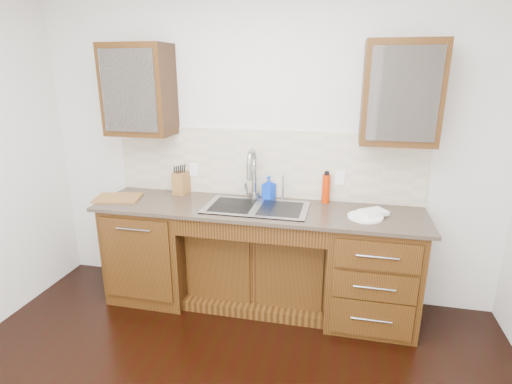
% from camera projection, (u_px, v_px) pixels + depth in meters
% --- Properties ---
extents(wall_back, '(4.00, 0.10, 2.70)m').
position_uv_depth(wall_back, '(266.00, 146.00, 3.49)').
color(wall_back, silver).
rests_on(wall_back, ground).
extents(base_cabinet_left, '(0.70, 0.62, 0.88)m').
position_uv_depth(base_cabinet_left, '(155.00, 248.00, 3.62)').
color(base_cabinet_left, '#593014').
rests_on(base_cabinet_left, ground).
extents(base_cabinet_center, '(1.20, 0.44, 0.70)m').
position_uv_depth(base_cabinet_center, '(259.00, 263.00, 3.53)').
color(base_cabinet_center, '#593014').
rests_on(base_cabinet_center, ground).
extents(base_cabinet_right, '(0.70, 0.62, 0.88)m').
position_uv_depth(base_cabinet_right, '(372.00, 270.00, 3.22)').
color(base_cabinet_right, '#593014').
rests_on(base_cabinet_right, ground).
extents(countertop, '(2.70, 0.65, 0.03)m').
position_uv_depth(countertop, '(257.00, 209.00, 3.27)').
color(countertop, '#84705B').
rests_on(countertop, base_cabinet_left).
extents(backsplash, '(2.70, 0.02, 0.59)m').
position_uv_depth(backsplash, '(264.00, 164.00, 3.47)').
color(backsplash, beige).
rests_on(backsplash, wall_back).
extents(sink, '(0.84, 0.46, 0.19)m').
position_uv_depth(sink, '(256.00, 218.00, 3.28)').
color(sink, '#9E9EA5').
rests_on(sink, countertop).
extents(faucet, '(0.04, 0.04, 0.40)m').
position_uv_depth(faucet, '(254.00, 177.00, 3.42)').
color(faucet, '#999993').
rests_on(faucet, countertop).
extents(filter_tap, '(0.02, 0.02, 0.24)m').
position_uv_depth(filter_tap, '(283.00, 187.00, 3.41)').
color(filter_tap, '#999993').
rests_on(filter_tap, countertop).
extents(upper_cabinet_left, '(0.55, 0.34, 0.75)m').
position_uv_depth(upper_cabinet_left, '(139.00, 90.00, 3.36)').
color(upper_cabinet_left, '#593014').
rests_on(upper_cabinet_left, wall_back).
extents(upper_cabinet_right, '(0.55, 0.34, 0.75)m').
position_uv_depth(upper_cabinet_right, '(401.00, 93.00, 2.92)').
color(upper_cabinet_right, '#593014').
rests_on(upper_cabinet_right, wall_back).
extents(outlet_left, '(0.08, 0.01, 0.12)m').
position_uv_depth(outlet_left, '(194.00, 170.00, 3.62)').
color(outlet_left, white).
rests_on(outlet_left, backsplash).
extents(outlet_right, '(0.08, 0.01, 0.12)m').
position_uv_depth(outlet_right, '(340.00, 178.00, 3.35)').
color(outlet_right, white).
rests_on(outlet_right, backsplash).
extents(soap_bottle, '(0.12, 0.12, 0.20)m').
position_uv_depth(soap_bottle, '(269.00, 188.00, 3.46)').
color(soap_bottle, '#0636D4').
rests_on(soap_bottle, countertop).
extents(water_bottle, '(0.09, 0.09, 0.24)m').
position_uv_depth(water_bottle, '(326.00, 189.00, 3.36)').
color(water_bottle, '#BD2600').
rests_on(water_bottle, countertop).
extents(plate, '(0.32, 0.32, 0.01)m').
position_uv_depth(plate, '(365.00, 217.00, 3.04)').
color(plate, white).
rests_on(plate, countertop).
extents(dish_towel, '(0.24, 0.23, 0.03)m').
position_uv_depth(dish_towel, '(373.00, 212.00, 3.07)').
color(dish_towel, silver).
rests_on(dish_towel, plate).
extents(knife_block, '(0.13, 0.19, 0.20)m').
position_uv_depth(knife_block, '(182.00, 183.00, 3.62)').
color(knife_block, brown).
rests_on(knife_block, countertop).
extents(cutting_board, '(0.43, 0.34, 0.02)m').
position_uv_depth(cutting_board, '(118.00, 198.00, 3.49)').
color(cutting_board, brown).
rests_on(cutting_board, countertop).
extents(cup_left_a, '(0.15, 0.15, 0.09)m').
position_uv_depth(cup_left_a, '(124.00, 96.00, 3.41)').
color(cup_left_a, white).
rests_on(cup_left_a, upper_cabinet_left).
extents(cup_left_b, '(0.11, 0.11, 0.09)m').
position_uv_depth(cup_left_b, '(153.00, 97.00, 3.35)').
color(cup_left_b, white).
rests_on(cup_left_b, upper_cabinet_left).
extents(cup_right_a, '(0.16, 0.16, 0.10)m').
position_uv_depth(cup_right_a, '(382.00, 100.00, 2.97)').
color(cup_right_a, white).
rests_on(cup_right_a, upper_cabinet_right).
extents(cup_right_b, '(0.13, 0.13, 0.09)m').
position_uv_depth(cup_right_b, '(411.00, 101.00, 2.92)').
color(cup_right_b, white).
rests_on(cup_right_b, upper_cabinet_right).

